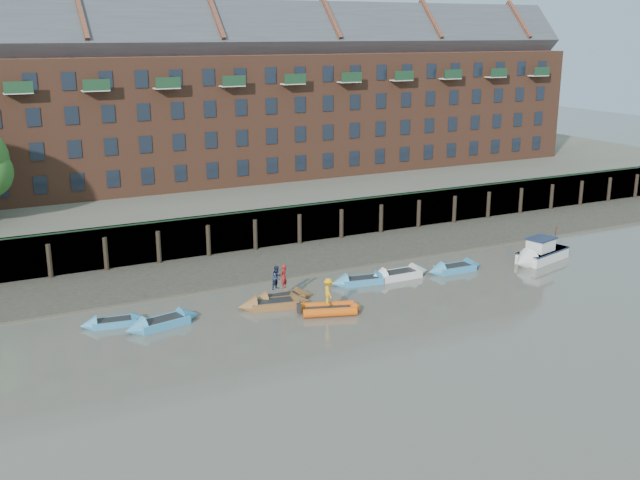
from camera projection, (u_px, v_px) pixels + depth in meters
ground at (429, 340)px, 43.49m from camera, size 220.00×220.00×0.00m
foreshore at (297, 259)px, 58.95m from camera, size 110.00×8.00×0.50m
mud_band at (317, 271)px, 56.03m from camera, size 110.00×1.60×0.10m
river_wall at (275, 227)px, 62.28m from camera, size 110.00×1.23×3.30m
bank_terrace at (219, 196)px, 73.97m from camera, size 110.00×28.00×3.20m
apartment_terrace at (212, 80)px, 71.80m from camera, size 80.60×15.56×20.98m
rowboat_0 at (114, 322)px, 45.60m from camera, size 4.17×1.74×1.17m
rowboat_1 at (163, 322)px, 45.48m from camera, size 5.04×2.33×1.41m
rowboat_2 at (274, 304)px, 48.60m from camera, size 4.94×2.30×1.38m
rowboat_3 at (282, 298)px, 49.67m from camera, size 4.51×1.45×1.30m
rowboat_4 at (362, 281)px, 53.16m from camera, size 4.69×2.04×1.32m
rowboat_5 at (399, 275)px, 54.40m from camera, size 5.01×1.49×1.45m
rowboat_6 at (455, 268)px, 55.93m from camera, size 4.72×1.51×1.36m
rib_tender at (331, 309)px, 47.61m from camera, size 3.84×2.75×0.65m
motor_launch at (536, 255)px, 57.89m from camera, size 6.16×3.42×2.42m
person_rower_a at (284, 276)px, 49.43m from camera, size 0.72×0.66×1.64m
person_rower_b at (277, 278)px, 49.27m from camera, size 0.98×0.90×1.61m
person_rib_crew at (328, 291)px, 47.31m from camera, size 0.90×1.24×1.72m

